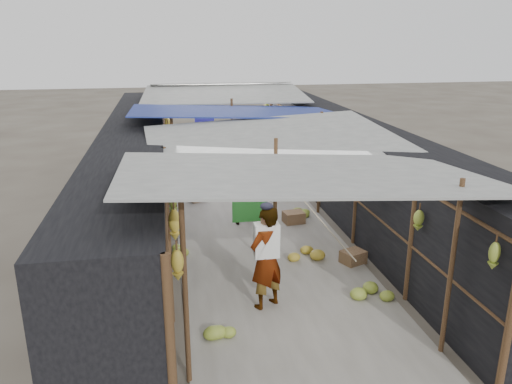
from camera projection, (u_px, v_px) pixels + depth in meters
ground at (321, 366)px, 6.88m from camera, size 80.00×80.00×0.00m
aisle_slab at (246, 210)px, 12.98m from camera, size 3.60×16.00×0.02m
stall_left at (136, 173)px, 12.18m from camera, size 1.40×15.00×2.30m
stall_right at (347, 163)px, 13.10m from camera, size 1.40×15.00×2.30m
crate_near at (294, 218)px, 12.07m from camera, size 0.52×0.44×0.29m
crate_mid at (353, 257)px, 9.94m from camera, size 0.55×0.50×0.27m
crate_back at (197, 197)px, 13.65m from camera, size 0.53×0.49×0.27m
black_basin at (282, 173)px, 16.21m from camera, size 0.60×0.60×0.18m
vendor_elderly at (266, 258)px, 8.12m from camera, size 0.77×0.70×1.78m
shopper_blue at (249, 196)px, 11.90m from camera, size 0.78×0.66×1.40m
vendor_seated at (271, 187)px, 13.56m from camera, size 0.35×0.56×0.84m
market_canopy at (244, 116)px, 12.58m from camera, size 5.62×15.20×2.77m
hanging_bananas at (238, 145)px, 12.96m from camera, size 3.96×13.88×0.83m
floor_bananas at (243, 215)px, 12.28m from camera, size 3.52×10.11×0.32m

